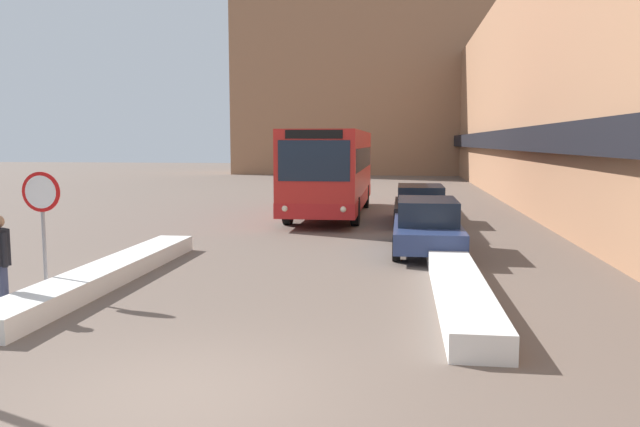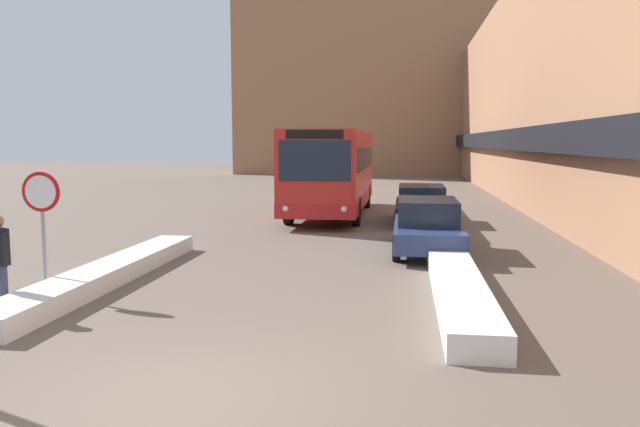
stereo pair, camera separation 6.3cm
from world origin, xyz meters
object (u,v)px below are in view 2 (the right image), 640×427
at_px(parked_car_middle, 421,204).
at_px(stop_sign, 42,206).
at_px(city_bus, 332,170).
at_px(parked_car_front, 427,225).

xyz_separation_m(parked_car_middle, stop_sign, (-7.44, -11.99, 1.04)).
height_order(city_bus, parked_car_front, city_bus).
height_order(city_bus, parked_car_middle, city_bus).
bearing_deg(parked_car_middle, city_bus, 150.61).
height_order(parked_car_front, stop_sign, stop_sign).
bearing_deg(city_bus, stop_sign, -105.78).
bearing_deg(stop_sign, parked_car_front, 38.15).
relative_size(parked_car_front, stop_sign, 1.88).
bearing_deg(stop_sign, city_bus, 74.22).
relative_size(parked_car_front, parked_car_middle, 0.95).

